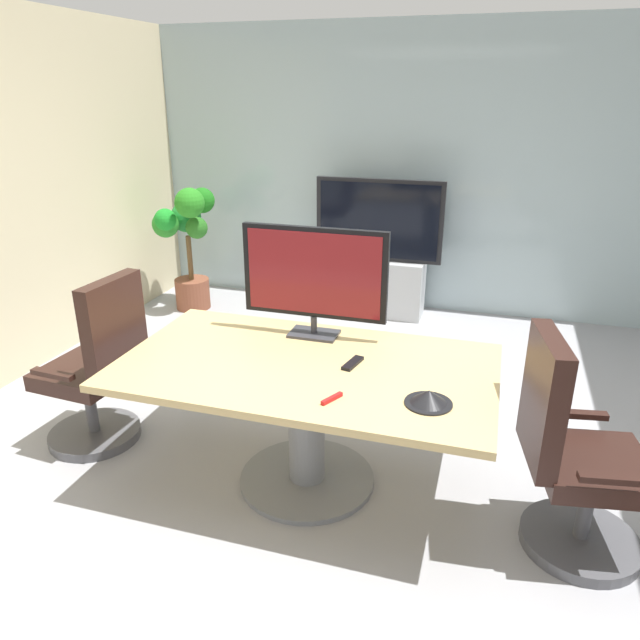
# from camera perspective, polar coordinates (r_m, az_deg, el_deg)

# --- Properties ---
(ground_plane) EXTENTS (6.84, 6.84, 0.00)m
(ground_plane) POSITION_cam_1_polar(r_m,az_deg,el_deg) (3.61, 0.86, -13.71)
(ground_plane) COLOR #99999E
(wall_back_glass_partition) EXTENTS (5.29, 0.10, 2.66)m
(wall_back_glass_partition) POSITION_cam_1_polar(r_m,az_deg,el_deg) (5.86, 9.21, 13.92)
(wall_back_glass_partition) COLOR #9EB2B7
(wall_back_glass_partition) RESTS_ON ground
(conference_table) EXTENTS (1.96, 1.11, 0.74)m
(conference_table) POSITION_cam_1_polar(r_m,az_deg,el_deg) (3.18, -1.33, -7.31)
(conference_table) COLOR tan
(conference_table) RESTS_ON ground
(office_chair_left) EXTENTS (0.61, 0.59, 1.09)m
(office_chair_left) POSITION_cam_1_polar(r_m,az_deg,el_deg) (3.82, -20.64, -5.12)
(office_chair_left) COLOR #4C4C51
(office_chair_left) RESTS_ON ground
(office_chair_right) EXTENTS (0.63, 0.61, 1.09)m
(office_chair_right) POSITION_cam_1_polar(r_m,az_deg,el_deg) (3.04, 23.20, -12.79)
(office_chair_right) COLOR #4C4C51
(office_chair_right) RESTS_ON ground
(tv_monitor) EXTENTS (0.84, 0.18, 0.64)m
(tv_monitor) POSITION_cam_1_polar(r_m,az_deg,el_deg) (3.32, -0.57, 4.29)
(tv_monitor) COLOR #333338
(tv_monitor) RESTS_ON conference_table
(wall_display_unit) EXTENTS (1.20, 0.36, 1.31)m
(wall_display_unit) POSITION_cam_1_polar(r_m,az_deg,el_deg) (5.74, 5.57, 4.85)
(wall_display_unit) COLOR #B7BABC
(wall_display_unit) RESTS_ON ground
(potted_plant) EXTENTS (0.62, 0.64, 1.24)m
(potted_plant) POSITION_cam_1_polar(r_m,az_deg,el_deg) (5.94, -12.75, 7.94)
(potted_plant) COLOR brown
(potted_plant) RESTS_ON ground
(conference_phone) EXTENTS (0.22, 0.22, 0.07)m
(conference_phone) POSITION_cam_1_polar(r_m,az_deg,el_deg) (2.75, 10.47, -7.42)
(conference_phone) COLOR black
(conference_phone) RESTS_ON conference_table
(remote_control) EXTENTS (0.09, 0.18, 0.02)m
(remote_control) POSITION_cam_1_polar(r_m,az_deg,el_deg) (3.08, 3.18, -4.19)
(remote_control) COLOR black
(remote_control) RESTS_ON conference_table
(whiteboard_marker) EXTENTS (0.08, 0.13, 0.02)m
(whiteboard_marker) POSITION_cam_1_polar(r_m,az_deg,el_deg) (2.74, 1.16, -7.60)
(whiteboard_marker) COLOR red
(whiteboard_marker) RESTS_ON conference_table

